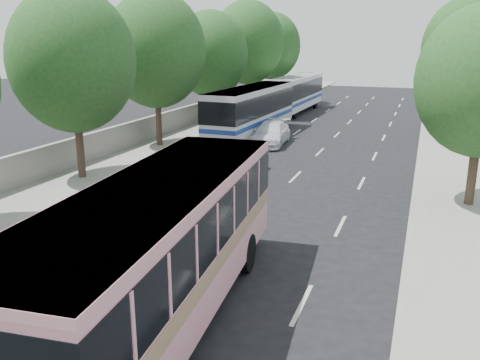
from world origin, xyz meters
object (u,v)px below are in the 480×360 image
at_px(white_pickup, 271,134).
at_px(tour_coach_rear, 296,91).
at_px(pink_taxi, 231,161).
at_px(tour_coach_front, 251,107).
at_px(pink_bus, 160,239).

relative_size(white_pickup, tour_coach_rear, 0.44).
relative_size(pink_taxi, tour_coach_rear, 0.43).
bearing_deg(white_pickup, pink_taxi, -91.24).
bearing_deg(tour_coach_front, white_pickup, -44.24).
height_order(pink_taxi, tour_coach_rear, tour_coach_rear).
distance_m(pink_bus, tour_coach_front, 24.11).
xyz_separation_m(white_pickup, tour_coach_rear, (-2.06, 14.72, 1.25)).
xyz_separation_m(pink_bus, white_pickup, (-3.74, 21.21, -1.47)).
height_order(pink_bus, tour_coach_front, pink_bus).
bearing_deg(pink_bus, tour_coach_front, 98.57).
distance_m(white_pickup, tour_coach_rear, 14.92).
bearing_deg(tour_coach_front, pink_bus, -73.54).
bearing_deg(pink_taxi, pink_bus, -69.87).
xyz_separation_m(pink_bus, tour_coach_rear, (-5.80, 35.93, -0.22)).
relative_size(white_pickup, tour_coach_front, 0.43).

